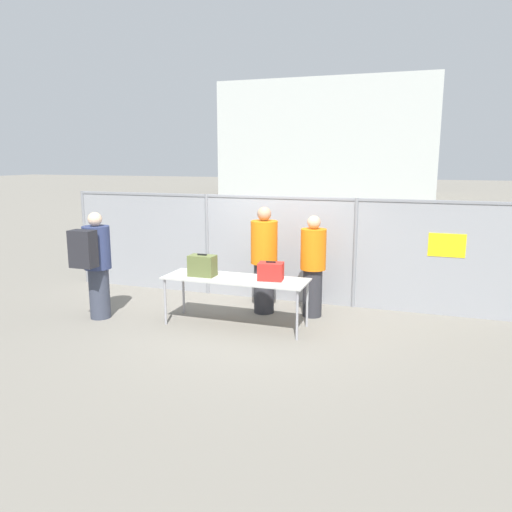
# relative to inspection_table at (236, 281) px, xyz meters

# --- Properties ---
(ground_plane) EXTENTS (120.00, 120.00, 0.00)m
(ground_plane) POSITION_rel_inspection_table_xyz_m (0.20, 0.16, -0.74)
(ground_plane) COLOR slate
(fence_section) EXTENTS (8.77, 0.07, 1.99)m
(fence_section) POSITION_rel_inspection_table_xyz_m (0.22, 1.67, 0.30)
(fence_section) COLOR gray
(fence_section) RESTS_ON ground_plane
(inspection_table) EXTENTS (2.33, 0.76, 0.79)m
(inspection_table) POSITION_rel_inspection_table_xyz_m (0.00, 0.00, 0.00)
(inspection_table) COLOR #B2B2AD
(inspection_table) RESTS_ON ground_plane
(suitcase_olive) EXTENTS (0.43, 0.26, 0.36)m
(suitcase_olive) POSITION_rel_inspection_table_xyz_m (-0.56, -0.04, 0.22)
(suitcase_olive) COLOR #566033
(suitcase_olive) RESTS_ON inspection_table
(suitcase_red) EXTENTS (0.41, 0.32, 0.30)m
(suitcase_red) POSITION_rel_inspection_table_xyz_m (0.57, 0.06, 0.19)
(suitcase_red) COLOR red
(suitcase_red) RESTS_ON inspection_table
(traveler_hooded) EXTENTS (0.45, 0.69, 1.81)m
(traveler_hooded) POSITION_rel_inspection_table_xyz_m (-2.33, -0.43, 0.25)
(traveler_hooded) COLOR #383D4C
(traveler_hooded) RESTS_ON ground_plane
(security_worker_near) EXTENTS (0.46, 0.46, 1.87)m
(security_worker_near) POSITION_rel_inspection_table_xyz_m (0.21, 0.82, 0.22)
(security_worker_near) COLOR #2D2D33
(security_worker_near) RESTS_ON ground_plane
(security_worker_far) EXTENTS (0.43, 0.43, 1.74)m
(security_worker_far) POSITION_rel_inspection_table_xyz_m (1.06, 0.90, 0.16)
(security_worker_far) COLOR #2D2D33
(security_worker_far) RESTS_ON ground_plane
(utility_trailer) EXTENTS (3.63, 1.98, 0.66)m
(utility_trailer) POSITION_rel_inspection_table_xyz_m (2.22, 3.76, -0.36)
(utility_trailer) COLOR #4C6B47
(utility_trailer) RESTS_ON ground_plane
(distant_hangar) EXTENTS (14.42, 9.53, 7.75)m
(distant_hangar) POSITION_rel_inspection_table_xyz_m (-3.92, 29.94, 3.13)
(distant_hangar) COLOR #B2B7B2
(distant_hangar) RESTS_ON ground_plane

